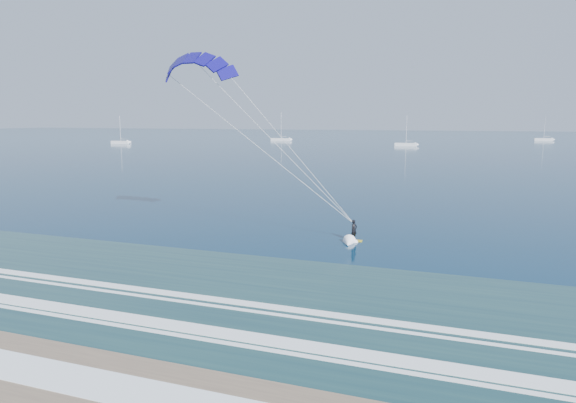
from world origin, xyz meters
The scene contains 6 objects.
ground centered at (0.00, 0.00, 0.00)m, with size 900.00×900.00×0.00m, color #082E48.
kitesurfer_rig centered at (2.38, 24.22, 8.45)m, with size 18.01×5.83×16.51m.
sailboat_0 centered at (-118.14, 159.87, 0.68)m, with size 8.29×2.40×11.33m.
sailboat_1 centered at (-66.60, 209.34, 0.69)m, with size 9.64×2.40×13.11m.
sailboat_2 centered at (-6.03, 181.14, 0.68)m, with size 8.12×2.40×11.35m.
sailboat_3 centered at (48.30, 251.09, 0.68)m, with size 7.97×2.40×10.94m.
Camera 1 is at (18.11, -15.15, 10.13)m, focal length 32.00 mm.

